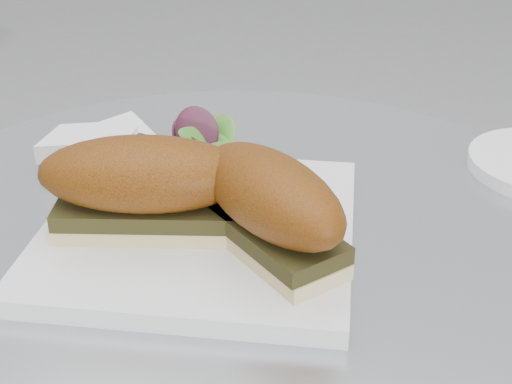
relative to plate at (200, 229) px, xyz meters
The scene contains 5 objects.
plate is the anchor object (origin of this frame).
sandwich_left 0.07m from the plate, 142.70° to the right, with size 0.19×0.13×0.08m.
sandwich_right 0.09m from the plate, 16.25° to the right, with size 0.17×0.15×0.08m.
salad 0.09m from the plate, 115.99° to the left, with size 0.11×0.11×0.05m, color #518C2E, non-canonical shape.
napkin 0.18m from the plate, 148.68° to the left, with size 0.12×0.12×0.02m, color white, non-canonical shape.
Camera 1 is at (0.21, -0.48, 1.06)m, focal length 50.00 mm.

